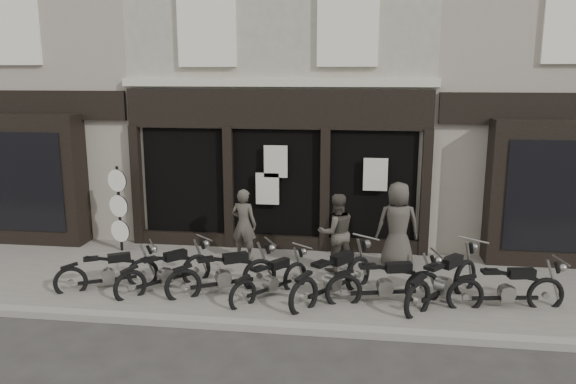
# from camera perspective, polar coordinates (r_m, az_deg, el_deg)

# --- Properties ---
(ground_plane) EXTENTS (90.00, 90.00, 0.00)m
(ground_plane) POSITION_cam_1_polar(r_m,az_deg,el_deg) (10.98, -3.53, -10.86)
(ground_plane) COLOR #2D2B28
(ground_plane) RESTS_ON ground
(pavement) EXTENTS (30.00, 4.20, 0.12)m
(pavement) POSITION_cam_1_polar(r_m,az_deg,el_deg) (11.78, -2.67, -8.91)
(pavement) COLOR #615B55
(pavement) RESTS_ON ground_plane
(kerb) EXTENTS (30.00, 0.25, 0.13)m
(kerb) POSITION_cam_1_polar(r_m,az_deg,el_deg) (9.84, -4.99, -13.29)
(kerb) COLOR gray
(kerb) RESTS_ON ground_plane
(central_building) EXTENTS (7.30, 6.22, 8.34)m
(central_building) POSITION_cam_1_polar(r_m,az_deg,el_deg) (16.00, 0.50, 11.34)
(central_building) COLOR #ADA694
(central_building) RESTS_ON ground
(neighbour_left) EXTENTS (5.60, 6.73, 8.34)m
(neighbour_left) POSITION_cam_1_polar(r_m,az_deg,el_deg) (17.90, -20.50, 10.54)
(neighbour_left) COLOR gray
(neighbour_left) RESTS_ON ground
(neighbour_right) EXTENTS (5.60, 6.73, 8.34)m
(neighbour_right) POSITION_cam_1_polar(r_m,az_deg,el_deg) (16.40, 23.45, 10.25)
(neighbour_right) COLOR gray
(neighbour_right) RESTS_ON ground
(motorcycle_0) EXTENTS (1.82, 1.18, 0.95)m
(motorcycle_0) POSITION_cam_1_polar(r_m,az_deg,el_deg) (11.69, -17.75, -8.00)
(motorcycle_0) COLOR black
(motorcycle_0) RESTS_ON ground
(motorcycle_1) EXTENTS (1.59, 1.70, 1.00)m
(motorcycle_1) POSITION_cam_1_polar(r_m,az_deg,el_deg) (11.35, -12.32, -8.20)
(motorcycle_1) COLOR black
(motorcycle_1) RESTS_ON ground
(motorcycle_2) EXTENTS (2.00, 1.34, 1.06)m
(motorcycle_2) POSITION_cam_1_polar(r_m,az_deg,el_deg) (10.96, -6.56, -8.61)
(motorcycle_2) COLOR black
(motorcycle_2) RESTS_ON ground
(motorcycle_3) EXTENTS (1.40, 1.67, 0.94)m
(motorcycle_3) POSITION_cam_1_polar(r_m,az_deg,el_deg) (10.75, -1.74, -9.21)
(motorcycle_3) COLOR black
(motorcycle_3) RESTS_ON ground
(motorcycle_4) EXTENTS (1.61, 2.01, 1.11)m
(motorcycle_4) POSITION_cam_1_polar(r_m,az_deg,el_deg) (10.68, 4.61, -8.99)
(motorcycle_4) COLOR black
(motorcycle_4) RESTS_ON ground
(motorcycle_5) EXTENTS (2.16, 0.82, 1.05)m
(motorcycle_5) POSITION_cam_1_polar(r_m,az_deg,el_deg) (10.61, 9.85, -9.43)
(motorcycle_5) COLOR black
(motorcycle_5) RESTS_ON ground
(motorcycle_6) EXTENTS (1.69, 1.97, 1.12)m
(motorcycle_6) POSITION_cam_1_polar(r_m,az_deg,el_deg) (10.85, 15.50, -9.05)
(motorcycle_6) COLOR black
(motorcycle_6) RESTS_ON ground
(motorcycle_7) EXTENTS (2.13, 0.66, 1.03)m
(motorcycle_7) POSITION_cam_1_polar(r_m,az_deg,el_deg) (10.96, 21.37, -9.46)
(motorcycle_7) COLOR black
(motorcycle_7) RESTS_ON ground
(man_left) EXTENTS (0.66, 0.51, 1.63)m
(man_left) POSITION_cam_1_polar(r_m,az_deg,el_deg) (12.66, -4.51, -3.29)
(man_left) COLOR #423D36
(man_left) RESTS_ON pavement
(man_centre) EXTENTS (0.99, 0.89, 1.67)m
(man_centre) POSITION_cam_1_polar(r_m,az_deg,el_deg) (11.95, 4.93, -4.11)
(man_centre) COLOR #433E36
(man_centre) RESTS_ON pavement
(man_right) EXTENTS (0.99, 0.71, 1.88)m
(man_right) POSITION_cam_1_polar(r_m,az_deg,el_deg) (12.29, 11.08, -3.33)
(man_right) COLOR #3E3A33
(man_right) RESTS_ON pavement
(advert_sign_post) EXTENTS (0.51, 0.34, 2.15)m
(advert_sign_post) POSITION_cam_1_polar(r_m,az_deg,el_deg) (13.77, -16.77, -2.03)
(advert_sign_post) COLOR black
(advert_sign_post) RESTS_ON ground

